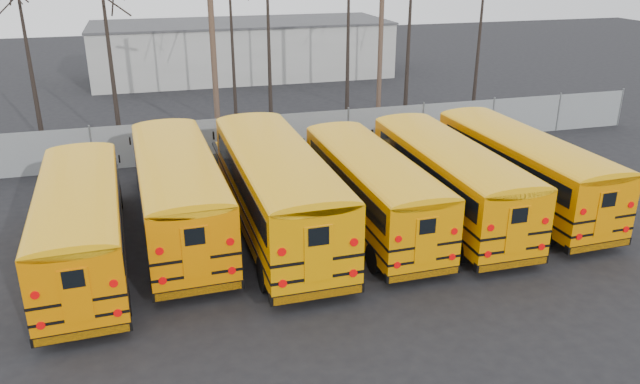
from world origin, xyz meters
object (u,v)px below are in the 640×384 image
object	(u,v)px
bus_c	(275,182)
bus_f	(519,163)
bus_a	(81,217)
bus_b	(177,186)
bus_d	(370,182)
utility_pole_left	(213,50)
utility_pole_right	(381,38)
bus_e	(446,173)

from	to	relation	value
bus_c	bus_f	world-z (taller)	bus_c
bus_a	bus_b	xyz separation A→B (m)	(3.02, 1.61, 0.11)
bus_d	utility_pole_left	xyz separation A→B (m)	(-3.91, 11.66, 3.03)
utility_pole_left	utility_pole_right	size ratio (longest dim) A/B	1.03
bus_a	bus_b	bearing A→B (deg)	25.75
bus_d	bus_c	bearing A→B (deg)	173.85
bus_c	bus_e	size ratio (longest dim) A/B	1.10
bus_b	bus_f	xyz separation A→B (m)	(12.70, -0.86, -0.08)
bus_f	bus_e	bearing A→B (deg)	-176.55
bus_e	bus_c	bearing A→B (deg)	177.37
bus_c	utility_pole_left	size ratio (longest dim) A/B	1.28
bus_e	utility_pole_right	distance (m)	15.14
bus_c	bus_f	xyz separation A→B (m)	(9.47, 0.00, -0.18)
bus_a	bus_e	distance (m)	12.52
bus_c	bus_d	bearing A→B (deg)	-5.96
bus_a	bus_d	size ratio (longest dim) A/B	1.02
bus_f	utility_pole_left	world-z (taller)	utility_pole_left
bus_b	utility_pole_right	xyz separation A→B (m)	(12.44, 13.42, 2.74)
bus_a	bus_c	distance (m)	6.30
bus_d	bus_f	size ratio (longest dim) A/B	0.97
bus_a	bus_d	distance (m)	9.58
bus_d	bus_b	bearing A→B (deg)	168.92
bus_d	utility_pole_right	size ratio (longest dim) A/B	1.16
bus_d	bus_e	world-z (taller)	bus_e
bus_b	bus_c	distance (m)	3.34
bus_d	utility_pole_right	world-z (taller)	utility_pole_right
bus_c	bus_b	bearing A→B (deg)	164.17
utility_pole_left	bus_b	bearing A→B (deg)	-81.06
bus_a	bus_b	size ratio (longest dim) A/B	0.94
bus_d	utility_pole_left	bearing A→B (deg)	107.47
bus_a	bus_e	bearing A→B (deg)	-0.30
bus_f	bus_a	bearing A→B (deg)	-179.25
bus_a	bus_d	xyz separation A→B (m)	(9.56, 0.45, -0.02)
bus_b	bus_d	distance (m)	6.65
bus_f	utility_pole_right	xyz separation A→B (m)	(-0.26, 14.28, 2.82)
bus_a	utility_pole_right	world-z (taller)	utility_pole_right
bus_b	bus_f	size ratio (longest dim) A/B	1.05
bus_d	bus_e	distance (m)	2.95
utility_pole_left	bus_d	bearing A→B (deg)	-48.44
bus_e	bus_f	distance (m)	3.22
bus_f	utility_pole_left	distance (m)	15.47
utility_pole_right	bus_d	bearing A→B (deg)	-117.37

